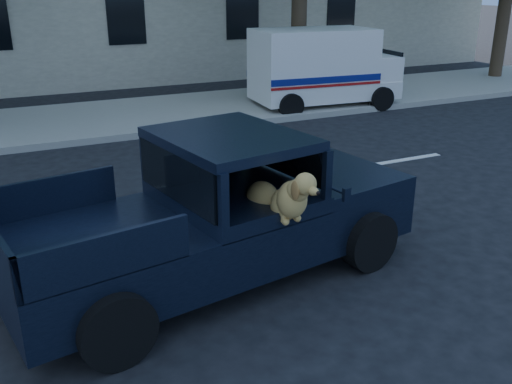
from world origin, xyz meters
TOP-DOWN VIEW (x-y plane):
  - ground at (0.00, 0.00)m, footprint 120.00×120.00m
  - far_sidewalk at (0.00, 9.20)m, footprint 60.00×4.00m
  - lane_stripes at (2.00, 3.40)m, footprint 21.60×0.14m
  - pickup_truck at (-1.23, 0.64)m, footprint 5.06×2.77m
  - mail_truck at (4.99, 8.27)m, footprint 4.02×2.26m

SIDE VIEW (x-z plane):
  - ground at x=0.00m, z-range 0.00..0.00m
  - lane_stripes at x=2.00m, z-range 0.00..0.01m
  - far_sidewalk at x=0.00m, z-range 0.00..0.15m
  - pickup_truck at x=-1.23m, z-range -0.28..1.44m
  - mail_truck at x=4.99m, z-range -0.13..1.99m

